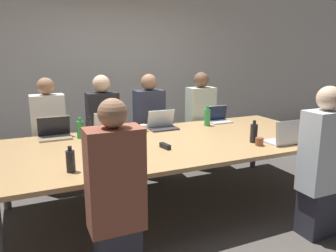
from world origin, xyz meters
name	(u,v)px	position (x,y,z in m)	size (l,w,h in m)	color
ground_plane	(169,205)	(0.00, 0.00, 0.00)	(24.00, 24.00, 0.00)	#4C4742
curtain_wall	(114,71)	(0.00, 2.26, 1.40)	(12.00, 0.06, 2.80)	beige
conference_table	(169,145)	(0.00, 0.00, 0.71)	(3.74, 1.66, 0.76)	tan
laptop_far_left	(55,132)	(-1.13, 0.66, 0.83)	(0.36, 0.25, 0.25)	gray
person_far_left	(50,136)	(-1.16, 1.07, 0.69)	(0.40, 0.24, 1.42)	#2D2D38
bottle_far_left	(80,129)	(-0.87, 0.54, 0.86)	(0.08, 0.08, 0.24)	green
laptop_far_center	(162,123)	(0.16, 0.59, 0.83)	(0.36, 0.24, 0.24)	#333338
person_far_center	(149,127)	(0.15, 1.02, 0.70)	(0.40, 0.24, 1.43)	#2D2D38
cup_far_center	(144,128)	(-0.10, 0.55, 0.80)	(0.09, 0.09, 0.09)	white
laptop_near_left	(107,164)	(-0.85, -0.66, 0.83)	(0.31, 0.25, 0.24)	#B7B7BC
person_near_left	(116,198)	(-0.88, -1.01, 0.69)	(0.40, 0.24, 1.41)	#2D2D38
bottle_near_left	(71,161)	(-1.12, -0.53, 0.85)	(0.07, 0.07, 0.22)	black
laptop_far_midleft	(110,128)	(-0.51, 0.59, 0.83)	(0.35, 0.26, 0.26)	gray
person_far_midleft	(103,131)	(-0.50, 1.01, 0.70)	(0.40, 0.24, 1.43)	#2D2D38
cup_far_midleft	(87,134)	(-0.78, 0.57, 0.80)	(0.09, 0.09, 0.08)	#232328
bottle_far_midleft	(89,129)	(-0.79, 0.45, 0.87)	(0.06, 0.06, 0.26)	black
laptop_far_right	(218,117)	(1.04, 0.65, 0.82)	(0.32, 0.22, 0.23)	silver
person_far_right	(200,121)	(0.98, 1.03, 0.70)	(0.40, 0.24, 1.43)	#2D2D38
bottle_far_right	(207,117)	(0.78, 0.51, 0.87)	(0.08, 0.08, 0.27)	green
laptop_near_right	(285,137)	(1.08, -0.59, 0.83)	(0.34, 0.26, 0.26)	silver
person_near_right	(322,165)	(1.04, -1.12, 0.70)	(0.40, 0.24, 1.43)	#2D2D38
cup_near_right	(259,142)	(0.80, -0.53, 0.80)	(0.08, 0.08, 0.08)	brown
bottle_near_right	(254,133)	(0.82, -0.41, 0.86)	(0.08, 0.08, 0.24)	black
stapler	(165,146)	(-0.15, -0.23, 0.78)	(0.07, 0.16, 0.05)	black
notebook	(124,152)	(-0.57, -0.21, 0.77)	(0.22, 0.19, 0.02)	maroon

